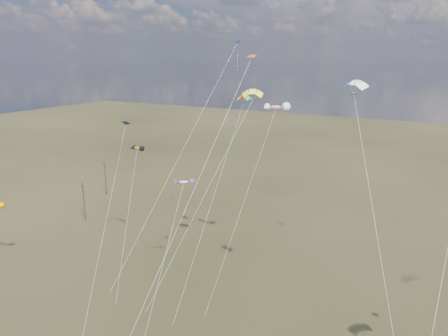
% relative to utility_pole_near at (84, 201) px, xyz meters
% --- Properties ---
extents(utility_pole_near, '(1.40, 0.20, 8.00)m').
position_rel_utility_pole_near_xyz_m(utility_pole_near, '(0.00, 0.00, 0.00)').
color(utility_pole_near, black).
rests_on(utility_pole_near, ground).
extents(utility_pole_far, '(1.40, 0.20, 8.00)m').
position_rel_utility_pole_near_xyz_m(utility_pole_far, '(-8.00, 14.00, 0.00)').
color(utility_pole_far, black).
rests_on(utility_pole_far, ground).
extents(diamond_navy_tall, '(10.79, 19.64, 34.07)m').
position_rel_utility_pole_near_xyz_m(diamond_navy_tall, '(31.81, 0.33, 25.13)').
color(diamond_navy_tall, '#0D1C45').
rests_on(diamond_navy_tall, ground).
extents(diamond_black_mid, '(8.02, 18.84, 22.89)m').
position_rel_utility_pole_near_xyz_m(diamond_black_mid, '(22.86, -14.67, 11.92)').
color(diamond_black_mid, black).
rests_on(diamond_black_mid, ground).
extents(diamond_orange_center, '(8.26, 16.74, 32.01)m').
position_rel_utility_pole_near_xyz_m(diamond_orange_center, '(40.03, -20.20, 17.07)').
color(diamond_orange_center, orange).
rests_on(diamond_orange_center, ground).
extents(parafoil_yellow, '(10.81, 12.68, 28.31)m').
position_rel_utility_pole_near_xyz_m(parafoil_yellow, '(39.08, -6.68, 23.44)').
color(parafoil_yellow, yellow).
rests_on(parafoil_yellow, ground).
extents(parafoil_blue_white, '(11.06, 13.66, 30.02)m').
position_rel_utility_pole_near_xyz_m(parafoil_blue_white, '(52.30, -12.03, 25.17)').
color(parafoil_blue_white, blue).
rests_on(parafoil_blue_white, ground).
extents(parafoil_tricolor, '(2.67, 16.57, 27.05)m').
position_rel_utility_pole_near_xyz_m(parafoil_tricolor, '(35.96, -2.72, 22.24)').
color(parafoil_tricolor, gold).
rests_on(parafoil_tricolor, ground).
extents(novelty_orange_black, '(7.08, 13.46, 18.67)m').
position_rel_utility_pole_near_xyz_m(novelty_orange_black, '(19.36, -5.79, 14.01)').
color(novelty_orange_black, '#C06F15').
rests_on(novelty_orange_black, ground).
extents(novelty_white_purple, '(3.38, 13.48, 16.36)m').
position_rel_utility_pole_near_xyz_m(novelty_white_purple, '(31.43, -11.02, 11.78)').
color(novelty_white_purple, silver).
rests_on(novelty_white_purple, ground).
extents(novelty_redwhite_stripe, '(5.30, 13.88, 25.98)m').
position_rel_utility_pole_near_xyz_m(novelty_redwhite_stripe, '(40.43, -2.02, 21.13)').
color(novelty_redwhite_stripe, red).
rests_on(novelty_redwhite_stripe, ground).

